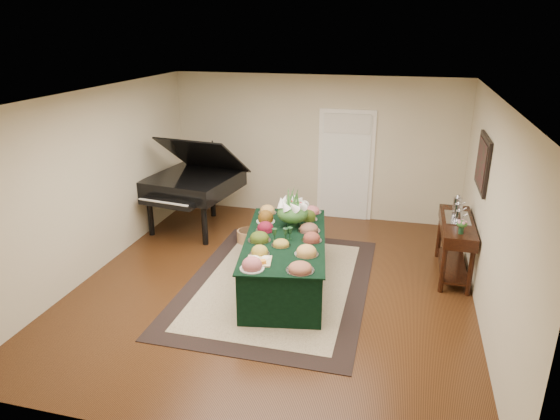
% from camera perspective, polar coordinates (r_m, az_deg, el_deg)
% --- Properties ---
extents(ground, '(6.00, 6.00, 0.00)m').
position_cam_1_polar(ground, '(7.31, -0.59, -8.54)').
color(ground, black).
rests_on(ground, ground).
extents(area_rug, '(2.57, 3.60, 0.01)m').
position_cam_1_polar(area_rug, '(7.34, -0.27, -8.36)').
color(area_rug, black).
rests_on(area_rug, ground).
extents(kitchen_doorway, '(1.05, 0.07, 2.10)m').
position_cam_1_polar(kitchen_doorway, '(9.55, 7.50, 4.93)').
color(kitchen_doorway, white).
rests_on(kitchen_doorway, ground).
extents(buffet_table, '(1.49, 2.50, 0.74)m').
position_cam_1_polar(buffet_table, '(7.14, 0.59, -5.89)').
color(buffet_table, black).
rests_on(buffet_table, ground).
extents(food_platters, '(1.24, 2.41, 0.14)m').
position_cam_1_polar(food_platters, '(7.05, 0.56, -2.55)').
color(food_platters, '#B8B9C2').
rests_on(food_platters, buffet_table).
extents(cutting_board, '(0.36, 0.36, 0.10)m').
position_cam_1_polar(cutting_board, '(6.31, -2.40, -5.55)').
color(cutting_board, tan).
rests_on(cutting_board, buffet_table).
extents(green_goblets, '(0.27, 0.17, 0.18)m').
position_cam_1_polar(green_goblets, '(6.89, 0.39, -2.75)').
color(green_goblets, '#14321B').
rests_on(green_goblets, buffet_table).
extents(floral_centerpiece, '(0.48, 0.48, 0.48)m').
position_cam_1_polar(floral_centerpiece, '(7.27, 1.46, 0.12)').
color(floral_centerpiece, '#14321B').
rests_on(floral_centerpiece, buffet_table).
extents(grand_piano, '(1.71, 1.86, 1.74)m').
position_cam_1_polar(grand_piano, '(9.12, -9.87, 3.07)').
color(grand_piano, black).
rests_on(grand_piano, ground).
extents(wicker_basket, '(0.35, 0.35, 0.22)m').
position_cam_1_polar(wicker_basket, '(8.64, -3.77, -3.03)').
color(wicker_basket, '#AD7645').
rests_on(wicker_basket, ground).
extents(mahogany_sideboard, '(0.45, 1.40, 0.87)m').
position_cam_1_polar(mahogany_sideboard, '(7.75, 19.49, -2.50)').
color(mahogany_sideboard, black).
rests_on(mahogany_sideboard, ground).
extents(tea_service, '(0.34, 0.58, 0.30)m').
position_cam_1_polar(tea_service, '(7.77, 19.69, -0.01)').
color(tea_service, '#B8B9C2').
rests_on(tea_service, mahogany_sideboard).
extents(pink_bouquet, '(0.16, 0.16, 0.20)m').
position_cam_1_polar(pink_bouquet, '(7.18, 20.07, -1.56)').
color(pink_bouquet, '#14321B').
rests_on(pink_bouquet, mahogany_sideboard).
extents(wall_painting, '(0.05, 0.95, 0.75)m').
position_cam_1_polar(wall_painting, '(7.45, 22.15, 5.01)').
color(wall_painting, black).
rests_on(wall_painting, ground).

